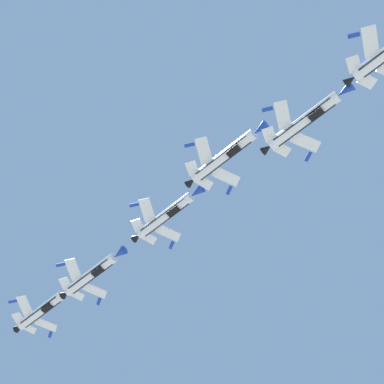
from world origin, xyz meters
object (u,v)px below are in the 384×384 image
(fighter_jet_left_wing, at_px, (305,120))
(fighter_jet_trail_slot, at_px, (43,310))
(fighter_jet_right_wing, at_px, (225,156))
(fighter_jet_right_outer, at_px, (92,274))
(fighter_jet_left_outer, at_px, (166,215))

(fighter_jet_left_wing, xyz_separation_m, fighter_jet_trail_slot, (-15.78, 56.50, 0.16))
(fighter_jet_left_wing, distance_m, fighter_jet_trail_slot, 58.66)
(fighter_jet_right_wing, height_order, fighter_jet_right_outer, fighter_jet_right_wing)
(fighter_jet_left_wing, xyz_separation_m, fighter_jet_right_outer, (-12.44, 42.94, -0.64))
(fighter_jet_left_wing, relative_size, fighter_jet_trail_slot, 1.00)
(fighter_jet_right_wing, bearing_deg, fighter_jet_trail_slot, -92.18)
(fighter_jet_left_wing, distance_m, fighter_jet_left_outer, 28.54)
(fighter_jet_left_outer, bearing_deg, fighter_jet_right_outer, -85.02)
(fighter_jet_left_wing, bearing_deg, fighter_jet_trail_slot, -89.15)
(fighter_jet_right_outer, bearing_deg, fighter_jet_right_wing, 87.27)
(fighter_jet_right_wing, bearing_deg, fighter_jet_left_outer, -100.77)
(fighter_jet_left_wing, height_order, fighter_jet_right_wing, fighter_jet_right_wing)
(fighter_jet_left_wing, bearing_deg, fighter_jet_left_outer, -90.65)
(fighter_jet_right_wing, xyz_separation_m, fighter_jet_trail_slot, (-9.95, 44.62, -1.15))
(fighter_jet_left_wing, height_order, fighter_jet_left_outer, fighter_jet_left_outer)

